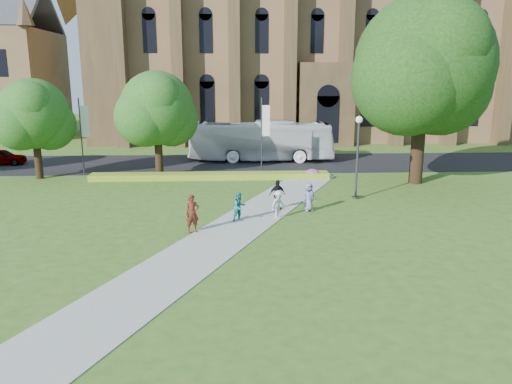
{
  "coord_description": "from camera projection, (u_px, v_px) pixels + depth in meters",
  "views": [
    {
      "loc": [
        -0.33,
        -23.99,
        7.69
      ],
      "look_at": [
        0.92,
        1.89,
        1.6
      ],
      "focal_mm": 35.0,
      "sensor_mm": 36.0,
      "label": 1
    }
  ],
  "objects": [
    {
      "name": "pedestrian_2",
      "position": [
        278.0,
        204.0,
        27.26
      ],
      "size": [
        1.1,
        1.1,
        1.53
      ],
      "primitive_type": "imported",
      "rotation": [
        0.0,
        0.0,
        0.77
      ],
      "color": "silver",
      "rests_on": "footpath"
    },
    {
      "name": "pedestrian_3",
      "position": [
        277.0,
        194.0,
        29.02
      ],
      "size": [
        1.1,
        0.75,
        1.74
      ],
      "primitive_type": "imported",
      "rotation": [
        0.0,
        0.0,
        0.36
      ],
      "color": "black",
      "rests_on": "footpath"
    },
    {
      "name": "car_0",
      "position": [
        1.0,
        157.0,
        43.61
      ],
      "size": [
        4.13,
        1.83,
        1.38
      ],
      "primitive_type": "imported",
      "rotation": [
        0.0,
        0.0,
        1.62
      ],
      "color": "gray",
      "rests_on": "road"
    },
    {
      "name": "streetlamp",
      "position": [
        358.0,
        147.0,
        31.02
      ],
      "size": [
        0.44,
        0.44,
        5.24
      ],
      "color": "#38383D",
      "rests_on": "ground"
    },
    {
      "name": "cathedral",
      "position": [
        315.0,
        31.0,
        61.23
      ],
      "size": [
        52.6,
        18.25,
        28.0
      ],
      "color": "brown",
      "rests_on": "ground"
    },
    {
      "name": "footpath",
      "position": [
        239.0,
        225.0,
        26.07
      ],
      "size": [
        15.58,
        28.54,
        0.04
      ],
      "primitive_type": "cube",
      "rotation": [
        0.0,
        0.0,
        -0.44
      ],
      "color": "#B2B2A8",
      "rests_on": "ground"
    },
    {
      "name": "banner_pole_1",
      "position": [
        82.0,
        132.0,
        38.55
      ],
      "size": [
        0.7,
        0.1,
        6.0
      ],
      "color": "#38383D",
      "rests_on": "ground"
    },
    {
      "name": "flower_hedge",
      "position": [
        210.0,
        176.0,
        37.79
      ],
      "size": [
        18.0,
        1.4,
        0.45
      ],
      "primitive_type": "cube",
      "color": "#C4D32A",
      "rests_on": "ground"
    },
    {
      "name": "banner_pole_0",
      "position": [
        263.0,
        131.0,
        39.21
      ],
      "size": [
        0.7,
        0.1,
        6.0
      ],
      "color": "#38383D",
      "rests_on": "ground"
    },
    {
      "name": "road",
      "position": [
        236.0,
        163.0,
        44.55
      ],
      "size": [
        160.0,
        10.0,
        0.02
      ],
      "primitive_type": "cube",
      "color": "black",
      "rests_on": "ground"
    },
    {
      "name": "pedestrian_1",
      "position": [
        239.0,
        207.0,
        26.56
      ],
      "size": [
        0.98,
        0.93,
        1.59
      ],
      "primitive_type": "imported",
      "rotation": [
        0.0,
        0.0,
        0.59
      ],
      "color": "#1A7A82",
      "rests_on": "footpath"
    },
    {
      "name": "large_tree",
      "position": [
        424.0,
        65.0,
        34.5
      ],
      "size": [
        9.6,
        9.6,
        13.2
      ],
      "color": "#332114",
      "rests_on": "ground"
    },
    {
      "name": "street_tree_0",
      "position": [
        34.0,
        114.0,
        36.9
      ],
      "size": [
        5.2,
        5.2,
        7.5
      ],
      "color": "#332114",
      "rests_on": "ground"
    },
    {
      "name": "ground",
      "position": [
        240.0,
        232.0,
        25.11
      ],
      "size": [
        160.0,
        160.0,
        0.0
      ],
      "primitive_type": "plane",
      "color": "#355E1C",
      "rests_on": "ground"
    },
    {
      "name": "street_tree_1",
      "position": [
        157.0,
        108.0,
        37.73
      ],
      "size": [
        5.6,
        5.6,
        8.05
      ],
      "color": "#332114",
      "rests_on": "ground"
    },
    {
      "name": "tour_coach",
      "position": [
        261.0,
        141.0,
        45.37
      ],
      "size": [
        13.17,
        3.56,
        3.64
      ],
      "primitive_type": "imported",
      "rotation": [
        0.0,
        0.0,
        1.53
      ],
      "color": "silver",
      "rests_on": "road"
    },
    {
      "name": "parasol",
      "position": [
        312.0,
        177.0,
        28.52
      ],
      "size": [
        1.02,
        1.02,
        0.74
      ],
      "primitive_type": "imported",
      "rotation": [
        0.0,
        0.0,
        0.25
      ],
      "color": "pink",
      "rests_on": "pedestrian_4"
    },
    {
      "name": "pedestrian_0",
      "position": [
        192.0,
        213.0,
        24.72
      ],
      "size": [
        0.82,
        0.67,
        1.92
      ],
      "primitive_type": "imported",
      "rotation": [
        0.0,
        0.0,
        0.36
      ],
      "color": "#561F13",
      "rests_on": "footpath"
    },
    {
      "name": "pedestrian_4",
      "position": [
        309.0,
        197.0,
        28.69
      ],
      "size": [
        0.91,
        0.74,
        1.61
      ],
      "primitive_type": "imported",
      "rotation": [
        0.0,
        0.0,
        0.33
      ],
      "color": "gray",
      "rests_on": "footpath"
    }
  ]
}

